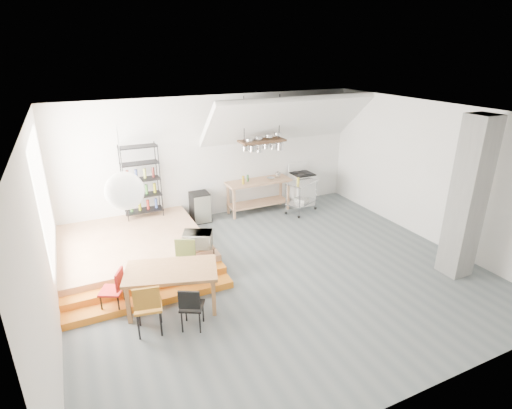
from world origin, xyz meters
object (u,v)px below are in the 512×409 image
rolling_cart (302,192)px  mini_fridge (200,207)px  stove (302,188)px  dining_table (171,273)px

rolling_cart → mini_fridge: 2.81m
stove → mini_fridge: bearing=179.2°
dining_table → mini_fridge: mini_fridge is taller
dining_table → mini_fridge: (1.60, 3.40, -0.26)m
stove → mini_fridge: (-3.08, 0.04, -0.09)m
stove → dining_table: stove is taller
stove → dining_table: (-4.68, -3.36, 0.18)m
rolling_cart → mini_fridge: (-2.74, 0.60, -0.18)m
stove → mini_fridge: size_ratio=1.49×
stove → dining_table: bearing=-144.3°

